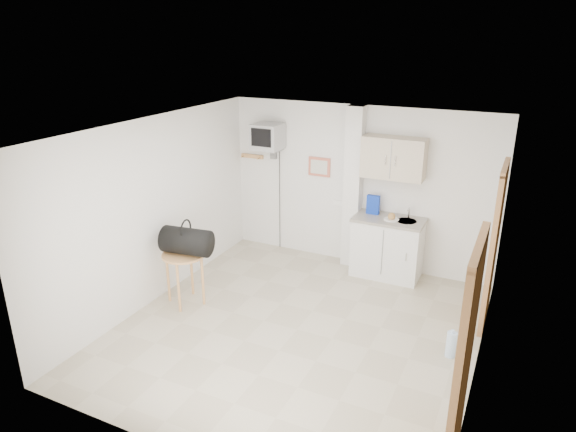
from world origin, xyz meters
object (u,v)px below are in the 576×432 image
at_px(duffel_bag, 187,241).
at_px(water_bottle, 451,344).
at_px(crt_television, 268,137).
at_px(round_table, 184,261).

distance_m(duffel_bag, water_bottle, 3.51).
xyz_separation_m(crt_television, duffel_bag, (-0.15, -2.03, -1.02)).
relative_size(crt_television, water_bottle, 6.21).
xyz_separation_m(round_table, duffel_bag, (0.05, 0.03, 0.30)).
height_order(duffel_bag, water_bottle, duffel_bag).
relative_size(crt_television, round_table, 2.95).
xyz_separation_m(crt_television, round_table, (-0.20, -2.05, -1.32)).
height_order(round_table, duffel_bag, duffel_bag).
height_order(crt_television, round_table, crt_television).
distance_m(crt_television, round_table, 2.45).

